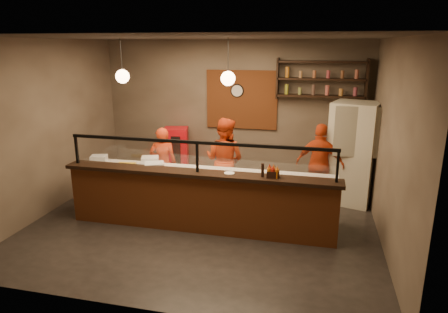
% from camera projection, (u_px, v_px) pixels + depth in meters
% --- Properties ---
extents(floor, '(6.00, 6.00, 0.00)m').
position_uv_depth(floor, '(203.00, 223.00, 7.16)').
color(floor, black).
rests_on(floor, ground).
extents(ceiling, '(6.00, 6.00, 0.00)m').
position_uv_depth(ceiling, '(201.00, 37.00, 6.30)').
color(ceiling, '#3B352E').
rests_on(ceiling, wall_back).
extents(wall_back, '(6.00, 0.00, 6.00)m').
position_uv_depth(wall_back, '(233.00, 112.00, 9.07)').
color(wall_back, '#706152').
rests_on(wall_back, floor).
extents(wall_left, '(0.00, 5.00, 5.00)m').
position_uv_depth(wall_left, '(47.00, 128.00, 7.40)').
color(wall_left, '#706152').
rests_on(wall_left, floor).
extents(wall_right, '(0.00, 5.00, 5.00)m').
position_uv_depth(wall_right, '(391.00, 146.00, 6.06)').
color(wall_right, '#706152').
rests_on(wall_right, floor).
extents(wall_front, '(6.00, 0.00, 6.00)m').
position_uv_depth(wall_front, '(138.00, 185.00, 4.39)').
color(wall_front, '#706152').
rests_on(wall_front, floor).
extents(brick_patch, '(1.60, 0.04, 1.30)m').
position_uv_depth(brick_patch, '(242.00, 100.00, 8.92)').
color(brick_patch, '#974920').
rests_on(brick_patch, wall_back).
extents(service_counter, '(4.60, 0.25, 1.00)m').
position_uv_depth(service_counter, '(198.00, 203.00, 6.75)').
color(service_counter, '#974920').
rests_on(service_counter, floor).
extents(counter_ledge, '(4.70, 0.37, 0.06)m').
position_uv_depth(counter_ledge, '(198.00, 174.00, 6.60)').
color(counter_ledge, black).
rests_on(counter_ledge, service_counter).
extents(worktop_cabinet, '(4.60, 0.75, 0.85)m').
position_uv_depth(worktop_cabinet, '(206.00, 197.00, 7.23)').
color(worktop_cabinet, gray).
rests_on(worktop_cabinet, floor).
extents(worktop, '(4.60, 0.75, 0.05)m').
position_uv_depth(worktop, '(206.00, 173.00, 7.11)').
color(worktop, white).
rests_on(worktop, worktop_cabinet).
extents(sneeze_guard, '(4.50, 0.05, 0.52)m').
position_uv_depth(sneeze_guard, '(197.00, 154.00, 6.51)').
color(sneeze_guard, white).
rests_on(sneeze_guard, counter_ledge).
extents(wall_shelving, '(1.84, 0.28, 0.85)m').
position_uv_depth(wall_shelving, '(321.00, 79.00, 8.27)').
color(wall_shelving, black).
rests_on(wall_shelving, wall_back).
extents(wall_clock, '(0.30, 0.04, 0.30)m').
position_uv_depth(wall_clock, '(237.00, 91.00, 8.88)').
color(wall_clock, black).
rests_on(wall_clock, wall_back).
extents(pendant_left, '(0.24, 0.24, 0.77)m').
position_uv_depth(pendant_left, '(122.00, 76.00, 6.99)').
color(pendant_left, black).
rests_on(pendant_left, ceiling).
extents(pendant_right, '(0.24, 0.24, 0.77)m').
position_uv_depth(pendant_right, '(228.00, 78.00, 6.57)').
color(pendant_right, black).
rests_on(pendant_right, ceiling).
extents(cook_left, '(0.62, 0.47, 1.51)m').
position_uv_depth(cook_left, '(163.00, 164.00, 8.10)').
color(cook_left, red).
rests_on(cook_left, floor).
extents(cook_mid, '(0.97, 0.84, 1.71)m').
position_uv_depth(cook_mid, '(225.00, 160.00, 7.99)').
color(cook_mid, red).
rests_on(cook_mid, floor).
extents(cook_right, '(1.01, 0.57, 1.62)m').
position_uv_depth(cook_right, '(320.00, 164.00, 7.86)').
color(cook_right, red).
rests_on(cook_right, floor).
extents(fridge, '(1.03, 0.99, 2.03)m').
position_uv_depth(fridge, '(353.00, 153.00, 7.91)').
color(fridge, beige).
rests_on(fridge, floor).
extents(red_cooler, '(0.64, 0.61, 1.25)m').
position_uv_depth(red_cooler, '(177.00, 154.00, 9.29)').
color(red_cooler, red).
rests_on(red_cooler, floor).
extents(pizza_dough, '(0.69, 0.69, 0.01)m').
position_uv_depth(pizza_dough, '(241.00, 177.00, 6.84)').
color(pizza_dough, silver).
rests_on(pizza_dough, worktop).
extents(prep_tub_a, '(0.35, 0.31, 0.15)m').
position_uv_depth(prep_tub_a, '(99.00, 159.00, 7.63)').
color(prep_tub_a, silver).
rests_on(prep_tub_a, worktop).
extents(prep_tub_b, '(0.38, 0.34, 0.16)m').
position_uv_depth(prep_tub_b, '(150.00, 161.00, 7.51)').
color(prep_tub_b, white).
rests_on(prep_tub_b, worktop).
extents(prep_tub_c, '(0.41, 0.38, 0.17)m').
position_uv_depth(prep_tub_c, '(155.00, 167.00, 7.10)').
color(prep_tub_c, white).
rests_on(prep_tub_c, worktop).
extents(rolling_pin, '(0.34, 0.10, 0.06)m').
position_uv_depth(rolling_pin, '(128.00, 164.00, 7.51)').
color(rolling_pin, gold).
rests_on(rolling_pin, worktop).
extents(condiment_caddy, '(0.21, 0.17, 0.11)m').
position_uv_depth(condiment_caddy, '(273.00, 174.00, 6.31)').
color(condiment_caddy, black).
rests_on(condiment_caddy, counter_ledge).
extents(pepper_mill, '(0.06, 0.06, 0.22)m').
position_uv_depth(pepper_mill, '(263.00, 170.00, 6.32)').
color(pepper_mill, black).
rests_on(pepper_mill, counter_ledge).
extents(small_plate, '(0.18, 0.18, 0.01)m').
position_uv_depth(small_plate, '(229.00, 173.00, 6.51)').
color(small_plate, white).
rests_on(small_plate, counter_ledge).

